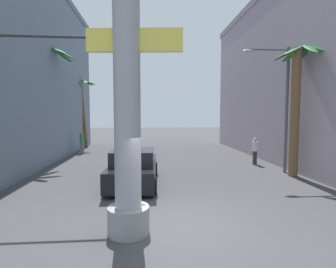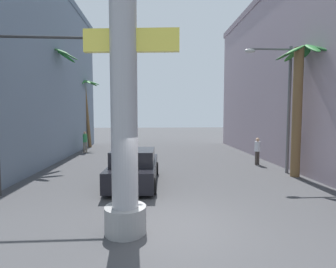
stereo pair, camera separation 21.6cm
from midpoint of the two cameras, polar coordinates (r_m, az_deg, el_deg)
name	(u,v)px [view 2 (the right image)]	position (r m, az deg, el deg)	size (l,w,h in m)	color
ground_plane	(162,161)	(17.27, -0.93, -5.96)	(88.58, 88.58, 0.00)	#424244
building_left	(5,69)	(20.33, -31.71, 11.88)	(6.96, 20.32, 11.94)	slate
neon_sign_pole	(124,61)	(6.80, -8.67, 15.36)	(2.71, 1.07, 9.47)	#9E9EA3
street_lamp	(282,96)	(14.86, 23.89, 7.48)	(2.49, 0.28, 6.53)	#59595E
traffic_light_mast	(40,83)	(10.90, -25.63, 10.02)	(5.35, 0.32, 6.00)	#333333
car_lead	(134,168)	(11.77, -6.86, -7.36)	(2.23, 4.80, 1.56)	black
palm_tree_far_left	(87,102)	(25.44, -17.08, 6.62)	(2.34, 2.43, 6.27)	brown
palm_tree_mid_left	(55,83)	(18.62, -23.16, 10.20)	(3.13, 3.14, 7.36)	brown
palm_tree_near_right	(299,98)	(14.08, 27.03, 6.95)	(2.60, 2.63, 6.37)	brown
pedestrian_far_left	(85,140)	(21.96, -17.35, -1.32)	(0.40, 0.40, 1.72)	gray
pedestrian_mid_right	(257,149)	(16.90, 19.23, -3.12)	(0.47, 0.47, 1.65)	#3F3833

